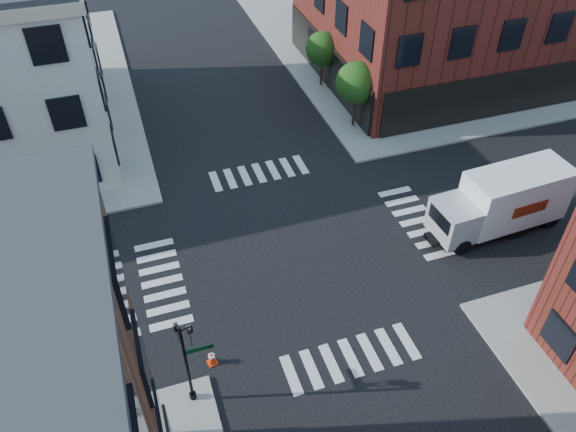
{
  "coord_description": "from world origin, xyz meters",
  "views": [
    {
      "loc": [
        -7.07,
        -19.55,
        20.49
      ],
      "look_at": [
        -0.51,
        -0.05,
        2.5
      ],
      "focal_mm": 35.0,
      "sensor_mm": 36.0,
      "label": 1
    }
  ],
  "objects": [
    {
      "name": "traffic_cone",
      "position": [
        -5.7,
        -5.34,
        0.36
      ],
      "size": [
        0.48,
        0.48,
        0.74
      ],
      "rotation": [
        0.0,
        0.0,
        0.21
      ],
      "color": "#FF340B",
      "rests_on": "ground"
    },
    {
      "name": "sidewalk_ne",
      "position": [
        21.0,
        21.0,
        0.07
      ],
      "size": [
        30.0,
        30.0,
        0.15
      ],
      "primitive_type": "cube",
      "color": "gray",
      "rests_on": "ground"
    },
    {
      "name": "tree_far",
      "position": [
        7.56,
        15.98,
        2.87
      ],
      "size": [
        2.43,
        2.43,
        4.07
      ],
      "color": "black",
      "rests_on": "ground"
    },
    {
      "name": "box_truck",
      "position": [
        10.79,
        -1.77,
        1.81
      ],
      "size": [
        7.81,
        2.72,
        3.48
      ],
      "rotation": [
        0.0,
        0.0,
        0.05
      ],
      "color": "white",
      "rests_on": "ground"
    },
    {
      "name": "ground",
      "position": [
        0.0,
        0.0,
        0.0
      ],
      "size": [
        120.0,
        120.0,
        0.0
      ],
      "primitive_type": "plane",
      "color": "black",
      "rests_on": "ground"
    },
    {
      "name": "signal_pole",
      "position": [
        -6.72,
        -6.68,
        2.86
      ],
      "size": [
        1.29,
        1.24,
        4.6
      ],
      "color": "black",
      "rests_on": "ground"
    },
    {
      "name": "tree_near",
      "position": [
        7.56,
        9.98,
        3.16
      ],
      "size": [
        2.69,
        2.69,
        4.49
      ],
      "color": "black",
      "rests_on": "ground"
    }
  ]
}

